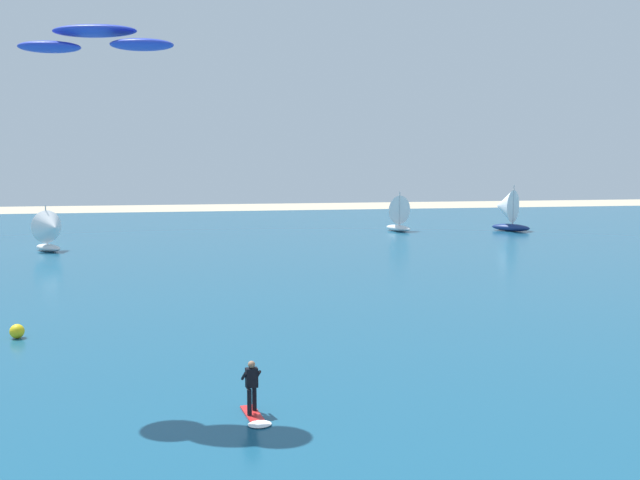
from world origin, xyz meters
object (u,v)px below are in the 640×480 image
object	(u,v)px
kitesurfer	(253,397)
sailboat_near_shore	(50,231)
sailboat_leading	(506,210)
marker_buoy	(17,331)
sailboat_mid_left	(395,213)
kite	(95,40)

from	to	relation	value
kitesurfer	sailboat_near_shore	distance (m)	40.78
sailboat_leading	sailboat_near_shore	size ratio (longest dim) A/B	1.26
sailboat_leading	marker_buoy	xyz separation A→B (m)	(-38.23, -36.42, -1.83)
sailboat_near_shore	marker_buoy	distance (m)	28.07
sailboat_leading	sailboat_mid_left	xyz separation A→B (m)	(-11.09, 1.73, -0.29)
kitesurfer	kite	bearing A→B (deg)	149.43
sailboat_leading	marker_buoy	distance (m)	52.83
kitesurfer	sailboat_mid_left	distance (m)	52.04
kite	sailboat_near_shore	bearing A→B (deg)	103.98
kitesurfer	marker_buoy	distance (m)	14.25
sailboat_leading	marker_buoy	size ratio (longest dim) A/B	7.58
kite	sailboat_mid_left	xyz separation A→B (m)	(22.36, 46.19, -9.51)
sailboat_leading	sailboat_near_shore	bearing A→B (deg)	-168.40
sailboat_near_shore	sailboat_mid_left	bearing A→B (deg)	18.44
sailboat_leading	sailboat_mid_left	world-z (taller)	sailboat_leading
marker_buoy	sailboat_mid_left	bearing A→B (deg)	54.58
kite	marker_buoy	size ratio (longest dim) A/B	8.54
kite	sailboat_mid_left	size ratio (longest dim) A/B	1.30
kite	sailboat_mid_left	bearing A→B (deg)	64.17
sailboat_near_shore	marker_buoy	size ratio (longest dim) A/B	6.02
kitesurfer	sailboat_mid_left	world-z (taller)	sailboat_mid_left
kite	sailboat_mid_left	distance (m)	52.19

